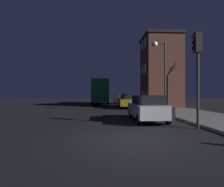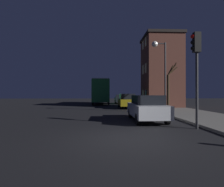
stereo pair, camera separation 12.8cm
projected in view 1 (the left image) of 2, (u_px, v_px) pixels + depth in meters
name	position (u px, v px, depth m)	size (l,w,h in m)	color
ground_plane	(132.00, 139.00, 6.12)	(120.00, 120.00, 0.00)	black
brick_building	(161.00, 71.00, 20.81)	(4.23, 4.47, 8.39)	brown
streetlamp	(160.00, 59.00, 14.86)	(1.22, 0.50, 5.96)	#38383A
traffic_light	(197.00, 60.00, 7.90)	(0.43, 0.24, 4.36)	#38383A
bare_tree	(169.00, 87.00, 16.51)	(1.09, 0.66, 4.38)	#382819
bus	(101.00, 90.00, 28.27)	(2.48, 9.40, 3.80)	#1E6B33
car_near_lane	(147.00, 108.00, 10.29)	(1.71, 4.15, 1.51)	#B7BABF
car_mid_lane	(126.00, 101.00, 19.74)	(1.75, 4.21, 1.62)	olive
car_far_lane	(120.00, 99.00, 29.20)	(1.75, 3.86, 1.51)	black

